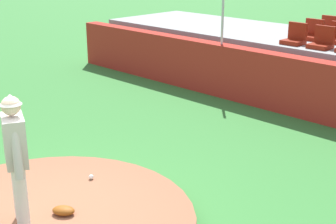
{
  "coord_description": "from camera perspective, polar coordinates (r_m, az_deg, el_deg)",
  "views": [
    {
      "loc": [
        5.06,
        -2.81,
        3.53
      ],
      "look_at": [
        0.0,
        2.27,
        1.12
      ],
      "focal_mm": 52.69,
      "sensor_mm": 36.0,
      "label": 1
    }
  ],
  "objects": [
    {
      "name": "fence_post_left",
      "position": [
        12.02,
        6.32,
        10.41
      ],
      "size": [
        0.06,
        0.06,
        1.12
      ],
      "primitive_type": "cylinder",
      "color": "silver",
      "rests_on": "brick_barrier"
    },
    {
      "name": "stadium_chair_8",
      "position": [
        13.69,
        18.0,
        9.08
      ],
      "size": [
        0.48,
        0.44,
        0.5
      ],
      "rotation": [
        0.0,
        0.0,
        3.14
      ],
      "color": "maroon",
      "rests_on": "bleacher_platform"
    },
    {
      "name": "fielding_glove",
      "position": [
        6.67,
        -11.99,
        -11.09
      ],
      "size": [
        0.36,
        0.33,
        0.11
      ],
      "primitive_type": "ellipsoid",
      "rotation": [
        0.0,
        0.0,
        0.58
      ],
      "color": "brown",
      "rests_on": "pitchers_mound"
    },
    {
      "name": "stadium_chair_1",
      "position": [
        11.89,
        17.39,
        7.81
      ],
      "size": [
        0.48,
        0.44,
        0.5
      ],
      "rotation": [
        0.0,
        0.0,
        3.14
      ],
      "color": "maroon",
      "rests_on": "bleacher_platform"
    },
    {
      "name": "pitcher",
      "position": [
        6.19,
        -17.21,
        -4.37
      ],
      "size": [
        0.72,
        0.42,
        1.7
      ],
      "rotation": [
        0.0,
        0.0,
        -0.42
      ],
      "color": "silver",
      "rests_on": "pitchers_mound"
    },
    {
      "name": "brick_barrier",
      "position": [
        10.98,
        15.76,
        2.63
      ],
      "size": [
        15.23,
        0.4,
        1.28
      ],
      "primitive_type": "cube",
      "color": "#A7291F",
      "rests_on": "ground_plane"
    },
    {
      "name": "baseball",
      "position": [
        7.53,
        -8.89,
        -7.43
      ],
      "size": [
        0.07,
        0.07,
        0.07
      ],
      "primitive_type": "sphere",
      "color": "white",
      "rests_on": "pitchers_mound"
    },
    {
      "name": "stadium_chair_4",
      "position": [
        12.96,
        16.32,
        8.75
      ],
      "size": [
        0.48,
        0.44,
        0.5
      ],
      "rotation": [
        0.0,
        0.0,
        3.14
      ],
      "color": "maroon",
      "rests_on": "bleacher_platform"
    },
    {
      "name": "stadium_chair_0",
      "position": [
        12.24,
        14.47,
        8.35
      ],
      "size": [
        0.48,
        0.44,
        0.5
      ],
      "rotation": [
        0.0,
        0.0,
        3.14
      ],
      "color": "maroon",
      "rests_on": "bleacher_platform"
    }
  ]
}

